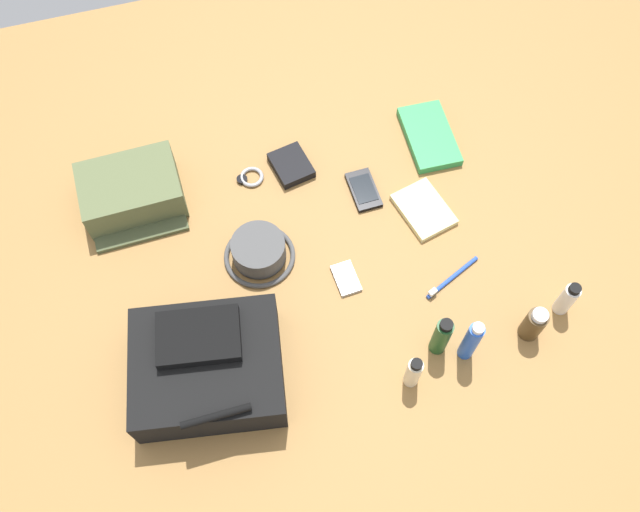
% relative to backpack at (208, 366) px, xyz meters
% --- Properties ---
extents(ground_plane, '(2.64, 2.02, 0.02)m').
position_rel_backpack_xyz_m(ground_plane, '(-0.31, -0.20, -0.07)').
color(ground_plane, olive).
rests_on(ground_plane, ground).
extents(backpack, '(0.36, 0.32, 0.15)m').
position_rel_backpack_xyz_m(backpack, '(0.00, 0.00, 0.00)').
color(backpack, black).
rests_on(backpack, ground_plane).
extents(toiletry_pouch, '(0.25, 0.22, 0.10)m').
position_rel_backpack_xyz_m(toiletry_pouch, '(0.09, -0.50, -0.02)').
color(toiletry_pouch, '#56603D').
rests_on(toiletry_pouch, ground_plane).
extents(bucket_hat, '(0.18, 0.18, 0.07)m').
position_rel_backpack_xyz_m(bucket_hat, '(-0.18, -0.26, -0.03)').
color(bucket_hat, '#4B4B4B').
rests_on(bucket_hat, ground_plane).
extents(toothpaste_tube, '(0.04, 0.04, 0.12)m').
position_rel_backpack_xyz_m(toothpaste_tube, '(-0.83, 0.07, -0.01)').
color(toothpaste_tube, white).
rests_on(toothpaste_tube, ground_plane).
extents(cologne_bottle, '(0.05, 0.05, 0.11)m').
position_rel_backpack_xyz_m(cologne_bottle, '(-0.73, 0.10, -0.01)').
color(cologne_bottle, '#473319').
rests_on(cologne_bottle, ground_plane).
extents(deodorant_spray, '(0.03, 0.03, 0.16)m').
position_rel_backpack_xyz_m(deodorant_spray, '(-0.57, 0.11, 0.01)').
color(deodorant_spray, blue).
rests_on(deodorant_spray, ground_plane).
extents(shampoo_bottle, '(0.04, 0.04, 0.15)m').
position_rel_backpack_xyz_m(shampoo_bottle, '(-0.51, 0.08, 0.01)').
color(shampoo_bottle, '#19471E').
rests_on(shampoo_bottle, ground_plane).
extents(lotion_bottle, '(0.03, 0.03, 0.12)m').
position_rel_backpack_xyz_m(lotion_bottle, '(-0.43, 0.14, -0.00)').
color(lotion_bottle, beige).
rests_on(lotion_bottle, ground_plane).
extents(paperback_novel, '(0.13, 0.21, 0.02)m').
position_rel_backpack_xyz_m(paperback_novel, '(-0.70, -0.48, -0.05)').
color(paperback_novel, '#2D934C').
rests_on(paperback_novel, ground_plane).
extents(cell_phone, '(0.07, 0.12, 0.01)m').
position_rel_backpack_xyz_m(cell_phone, '(-0.48, -0.37, -0.06)').
color(cell_phone, black).
rests_on(cell_phone, ground_plane).
extents(media_player, '(0.06, 0.09, 0.01)m').
position_rel_backpack_xyz_m(media_player, '(-0.36, -0.14, -0.06)').
color(media_player, '#B7B7BC').
rests_on(media_player, ground_plane).
extents(wristwatch, '(0.07, 0.06, 0.01)m').
position_rel_backpack_xyz_m(wristwatch, '(-0.21, -0.49, -0.06)').
color(wristwatch, '#99999E').
rests_on(wristwatch, ground_plane).
extents(toothbrush, '(0.16, 0.08, 0.02)m').
position_rel_backpack_xyz_m(toothbrush, '(-0.60, -0.07, -0.06)').
color(toothbrush, blue).
rests_on(toothbrush, ground_plane).
extents(wallet, '(0.11, 0.12, 0.02)m').
position_rel_backpack_xyz_m(wallet, '(-0.32, -0.49, -0.05)').
color(wallet, black).
rests_on(wallet, ground_plane).
extents(notepad, '(0.14, 0.17, 0.02)m').
position_rel_backpack_xyz_m(notepad, '(-0.61, -0.27, -0.05)').
color(notepad, beige).
rests_on(notepad, ground_plane).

